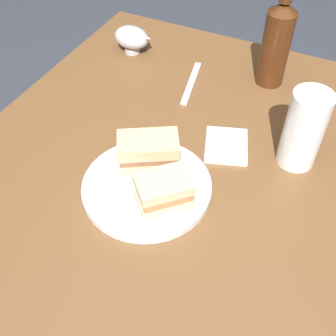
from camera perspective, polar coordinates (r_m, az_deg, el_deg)
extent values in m
plane|color=#333842|center=(1.51, 1.67, -20.20)|extent=(6.00, 6.00, 0.00)
cube|color=brown|center=(1.17, 2.08, -12.86)|extent=(1.07, 0.95, 0.76)
cylinder|color=white|center=(0.81, -2.92, -2.60)|extent=(0.25, 0.25, 0.02)
cube|color=beige|center=(0.77, -0.45, -4.11)|extent=(0.12, 0.12, 0.02)
cube|color=#B27A4C|center=(0.76, -0.46, -3.17)|extent=(0.11, 0.11, 0.02)
cube|color=beige|center=(0.74, -0.47, -2.19)|extent=(0.12, 0.12, 0.02)
cube|color=#CCB284|center=(0.83, -2.66, 1.23)|extent=(0.12, 0.14, 0.03)
cube|color=#8C5B3D|center=(0.82, -2.71, 2.23)|extent=(0.11, 0.13, 0.01)
cube|color=#CCB284|center=(0.81, -2.76, 3.26)|extent=(0.12, 0.14, 0.03)
cube|color=gold|center=(0.79, -0.54, -2.98)|extent=(0.04, 0.06, 0.01)
cube|color=#B77F33|center=(0.83, -1.16, 0.70)|extent=(0.05, 0.05, 0.02)
cube|color=#B77F33|center=(0.81, -0.06, -1.17)|extent=(0.05, 0.03, 0.01)
cube|color=#B77F33|center=(0.79, 0.10, -2.38)|extent=(0.06, 0.03, 0.02)
cube|color=#B77F33|center=(0.82, -0.91, -0.02)|extent=(0.04, 0.03, 0.02)
cylinder|color=white|center=(0.86, 18.18, 5.02)|extent=(0.08, 0.08, 0.17)
cylinder|color=#C67014|center=(0.88, 17.59, 3.08)|extent=(0.07, 0.07, 0.09)
cylinder|color=#B7B7BC|center=(1.21, -4.92, 16.02)|extent=(0.04, 0.04, 0.02)
ellipsoid|color=#B7B7BC|center=(1.19, -5.04, 17.48)|extent=(0.08, 0.11, 0.06)
ellipsoid|color=#381E0F|center=(1.19, -5.06, 17.79)|extent=(0.07, 0.09, 0.02)
cone|color=#B7B7BC|center=(1.16, -3.03, 17.45)|extent=(0.03, 0.03, 0.02)
cylinder|color=#47230F|center=(1.07, 14.52, 15.55)|extent=(0.07, 0.07, 0.19)
cone|color=#47230F|center=(1.02, 15.66, 20.52)|extent=(0.07, 0.07, 0.02)
cube|color=white|center=(0.91, 8.02, 3.09)|extent=(0.13, 0.12, 0.01)
cube|color=silver|center=(1.08, 3.23, 11.62)|extent=(0.18, 0.05, 0.01)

